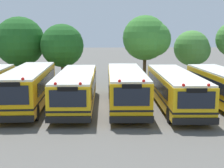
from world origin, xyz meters
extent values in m
plane|color=#595651|center=(0.00, 0.00, 0.00)|extent=(160.00, 160.00, 0.00)
cylinder|color=black|center=(-7.58, 3.94, 0.50)|extent=(0.31, 1.01, 1.00)
cube|color=#EAA80C|center=(-5.05, 0.17, 1.44)|extent=(2.61, 10.07, 2.19)
cube|color=white|center=(-5.05, 0.17, 2.60)|extent=(2.56, 9.87, 0.12)
cube|color=black|center=(-4.93, -4.91, 0.53)|extent=(2.42, 0.22, 0.36)
cube|color=black|center=(-4.93, -4.86, 1.84)|extent=(1.94, 0.11, 1.05)
cube|color=black|center=(-3.86, 0.50, 1.79)|extent=(0.23, 7.81, 0.79)
cube|color=black|center=(-6.26, 0.44, 1.79)|extent=(0.23, 7.81, 0.79)
cube|color=black|center=(-5.05, 0.17, 1.01)|extent=(2.64, 10.17, 0.10)
sphere|color=red|center=(-4.28, -4.67, 2.70)|extent=(0.18, 0.18, 0.18)
cube|color=black|center=(-4.93, -4.87, 2.44)|extent=(1.07, 0.11, 0.24)
cylinder|color=black|center=(-3.92, -3.41, 0.50)|extent=(0.30, 1.01, 1.00)
cylinder|color=black|center=(-6.00, -3.47, 0.50)|extent=(0.30, 1.01, 1.00)
cylinder|color=black|center=(-4.09, 3.40, 0.50)|extent=(0.30, 1.01, 1.00)
cylinder|color=black|center=(-6.17, 3.35, 0.50)|extent=(0.30, 1.01, 1.00)
cube|color=yellow|center=(-1.77, 0.03, 1.32)|extent=(2.57, 10.18, 1.95)
cube|color=white|center=(-1.77, 0.03, 2.36)|extent=(2.52, 9.98, 0.12)
cube|color=black|center=(-1.85, -5.11, 0.53)|extent=(2.48, 0.20, 0.36)
cube|color=black|center=(-1.85, -5.06, 1.67)|extent=(1.99, 0.09, 0.93)
cube|color=black|center=(-0.54, 0.31, 1.63)|extent=(0.15, 7.91, 0.70)
cube|color=black|center=(-3.00, 0.35, 1.63)|extent=(0.15, 7.91, 0.70)
cube|color=black|center=(-1.77, 0.03, 0.93)|extent=(2.60, 10.28, 0.10)
sphere|color=red|center=(-1.18, -4.90, 2.46)|extent=(0.18, 0.18, 0.18)
sphere|color=red|center=(-2.51, -4.88, 2.46)|extent=(0.18, 0.18, 0.18)
cube|color=black|center=(-1.85, -5.07, 2.20)|extent=(1.09, 0.10, 0.24)
cylinder|color=black|center=(-0.75, -3.66, 0.50)|extent=(0.29, 1.00, 1.00)
cylinder|color=black|center=(-2.90, -3.63, 0.50)|extent=(0.29, 1.00, 1.00)
cylinder|color=black|center=(-0.65, 3.29, 0.50)|extent=(0.29, 1.00, 1.00)
cylinder|color=black|center=(-2.80, 3.32, 0.50)|extent=(0.29, 1.00, 1.00)
cube|color=#EAA80C|center=(1.67, -0.23, 1.40)|extent=(2.56, 9.90, 2.09)
cube|color=white|center=(1.67, -0.23, 2.50)|extent=(2.51, 9.71, 0.12)
cube|color=black|center=(1.57, -5.23, 0.53)|extent=(2.41, 0.21, 0.36)
cube|color=black|center=(1.57, -5.18, 1.77)|extent=(1.94, 0.10, 1.01)
cube|color=black|center=(2.88, 0.05, 1.73)|extent=(0.19, 7.69, 0.75)
cube|color=black|center=(0.48, 0.10, 1.73)|extent=(0.19, 7.69, 0.75)
cube|color=black|center=(1.67, -0.23, 0.98)|extent=(2.59, 10.00, 0.10)
sphere|color=red|center=(2.23, -5.02, 2.60)|extent=(0.18, 0.18, 0.18)
sphere|color=red|center=(0.93, -4.99, 2.60)|extent=(0.18, 0.18, 0.18)
cube|color=black|center=(1.57, -5.19, 2.34)|extent=(1.07, 0.10, 0.24)
cylinder|color=black|center=(2.64, -3.78, 0.50)|extent=(0.30, 1.01, 1.00)
cylinder|color=black|center=(0.56, -3.73, 0.50)|extent=(0.30, 1.01, 1.00)
cylinder|color=black|center=(2.78, 2.88, 0.50)|extent=(0.30, 1.01, 1.00)
cylinder|color=black|center=(0.70, 2.92, 0.50)|extent=(0.30, 1.01, 1.00)
cube|color=yellow|center=(5.08, -0.16, 1.31)|extent=(2.71, 10.97, 1.93)
cube|color=white|center=(5.08, -0.16, 2.34)|extent=(2.65, 10.75, 0.12)
cube|color=black|center=(4.94, -5.68, 0.53)|extent=(2.47, 0.22, 0.36)
cube|color=black|center=(4.94, -5.63, 1.66)|extent=(1.99, 0.11, 0.92)
cube|color=black|center=(6.32, 0.11, 1.62)|extent=(0.26, 8.51, 0.69)
cube|color=black|center=(3.86, 0.18, 1.62)|extent=(0.26, 8.51, 0.69)
cube|color=black|center=(5.08, -0.16, 0.93)|extent=(2.73, 11.08, 0.10)
sphere|color=red|center=(5.61, -5.48, 2.44)|extent=(0.18, 0.18, 0.18)
sphere|color=red|center=(4.28, -5.44, 2.44)|extent=(0.18, 0.18, 0.18)
cube|color=black|center=(4.94, -5.64, 2.18)|extent=(1.09, 0.11, 0.24)
cylinder|color=black|center=(6.05, -4.24, 0.50)|extent=(0.31, 1.01, 1.00)
cylinder|color=black|center=(3.90, -4.18, 0.50)|extent=(0.31, 1.01, 1.00)
cylinder|color=black|center=(6.25, 3.47, 0.50)|extent=(0.31, 1.01, 1.00)
cylinder|color=black|center=(4.11, 3.52, 0.50)|extent=(0.31, 1.01, 1.00)
cube|color=yellow|center=(8.59, -0.14, 1.35)|extent=(2.66, 9.80, 2.00)
cube|color=black|center=(7.37, 0.12, 1.67)|extent=(0.26, 7.59, 0.72)
cube|color=black|center=(8.59, -0.14, 0.95)|extent=(2.69, 9.90, 0.10)
cylinder|color=black|center=(9.55, 2.96, 0.50)|extent=(0.31, 1.01, 1.00)
cylinder|color=black|center=(7.45, 2.90, 0.50)|extent=(0.31, 1.01, 1.00)
cylinder|color=#4C3823|center=(-8.09, 10.29, 1.16)|extent=(0.28, 0.28, 2.32)
sphere|color=#1E561E|center=(-8.09, 10.29, 4.19)|extent=(4.97, 4.97, 4.97)
sphere|color=#1E561E|center=(-7.66, 9.90, 4.32)|extent=(3.28, 3.28, 3.28)
cylinder|color=#4C3823|center=(-3.77, 9.04, 1.15)|extent=(0.34, 0.34, 2.31)
sphere|color=#1E561E|center=(-3.77, 9.04, 3.86)|extent=(4.15, 4.15, 4.15)
sphere|color=#1E561E|center=(-3.09, 8.82, 4.34)|extent=(2.54, 2.54, 2.54)
cylinder|color=#4C3823|center=(4.17, 8.48, 1.50)|extent=(0.33, 0.33, 3.01)
sphere|color=#387A2D|center=(4.17, 8.48, 4.60)|extent=(4.26, 4.26, 4.26)
sphere|color=#387A2D|center=(4.92, 8.19, 4.50)|extent=(3.32, 3.32, 3.32)
cylinder|color=#4C3823|center=(9.31, 10.68, 1.07)|extent=(0.39, 0.39, 2.14)
sphere|color=#478438|center=(9.31, 10.68, 3.51)|extent=(3.63, 3.63, 3.63)
sphere|color=#478438|center=(9.90, 10.89, 3.24)|extent=(2.90, 2.90, 2.90)
camera|label=1|loc=(-0.09, -21.61, 5.25)|focal=50.52mm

